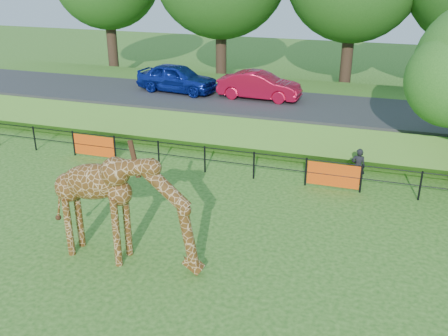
# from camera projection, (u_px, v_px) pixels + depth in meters

# --- Properties ---
(ground) EXTENTS (90.00, 90.00, 0.00)m
(ground) POSITION_uv_depth(u_px,v_px,m) (169.00, 303.00, 12.28)
(ground) COLOR #275E17
(ground) RESTS_ON ground
(giraffe) EXTENTS (4.51, 0.91, 3.21)m
(giraffe) POSITION_uv_depth(u_px,v_px,m) (125.00, 209.00, 13.43)
(giraffe) COLOR #5C3513
(giraffe) RESTS_ON ground
(perimeter_fence) EXTENTS (28.07, 0.10, 1.10)m
(perimeter_fence) POSITION_uv_depth(u_px,v_px,m) (254.00, 165.00, 19.08)
(perimeter_fence) COLOR black
(perimeter_fence) RESTS_ON ground
(embankment) EXTENTS (40.00, 9.00, 1.30)m
(embankment) POSITION_uv_depth(u_px,v_px,m) (292.00, 111.00, 25.61)
(embankment) COLOR #275E17
(embankment) RESTS_ON ground
(road) EXTENTS (40.00, 5.00, 0.12)m
(road) POSITION_uv_depth(u_px,v_px,m) (286.00, 105.00, 24.02)
(road) COLOR #2D2D30
(road) RESTS_ON embankment
(car_blue) EXTENTS (4.46, 2.26, 1.46)m
(car_blue) POSITION_uv_depth(u_px,v_px,m) (177.00, 78.00, 25.90)
(car_blue) COLOR #1429A2
(car_blue) RESTS_ON road
(car_red) EXTENTS (4.12, 1.58, 1.34)m
(car_red) POSITION_uv_depth(u_px,v_px,m) (259.00, 85.00, 24.59)
(car_red) COLOR red
(car_red) RESTS_ON road
(visitor) EXTENTS (0.53, 0.36, 1.43)m
(visitor) POSITION_uv_depth(u_px,v_px,m) (358.00, 167.00, 18.54)
(visitor) COLOR black
(visitor) RESTS_ON ground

